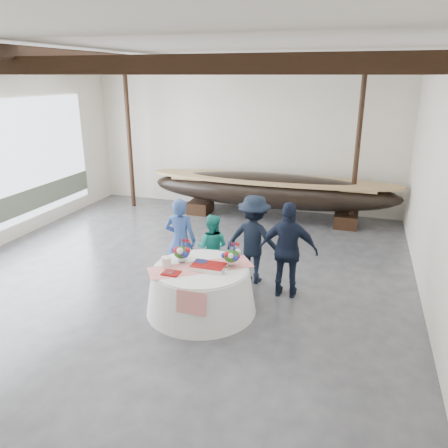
% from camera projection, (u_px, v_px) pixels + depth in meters
% --- Properties ---
extents(floor, '(10.00, 12.00, 0.01)m').
position_uv_depth(floor, '(168.00, 283.00, 9.18)').
color(floor, '#3D3D42').
rests_on(floor, ground).
extents(wall_back, '(10.00, 0.02, 4.50)m').
position_uv_depth(wall_back, '(244.00, 138.00, 13.86)').
color(wall_back, silver).
rests_on(wall_back, ground).
extents(wall_right, '(0.02, 12.00, 4.50)m').
position_uv_depth(wall_right, '(446.00, 200.00, 7.02)').
color(wall_right, silver).
rests_on(wall_right, ground).
extents(ceiling, '(10.00, 12.00, 0.01)m').
position_uv_depth(ceiling, '(157.00, 54.00, 7.72)').
color(ceiling, white).
rests_on(ceiling, wall_back).
extents(pavilion_structure, '(9.80, 11.76, 4.50)m').
position_uv_depth(pavilion_structure, '(177.00, 83.00, 8.64)').
color(pavilion_structure, black).
rests_on(pavilion_structure, ground).
extents(open_bay, '(0.03, 7.00, 3.20)m').
position_uv_depth(open_bay, '(0.00, 173.00, 10.90)').
color(open_bay, silver).
rests_on(open_bay, ground).
extents(longboat_display, '(7.48, 1.50, 1.40)m').
position_uv_depth(longboat_display, '(270.00, 190.00, 13.02)').
color(longboat_display, black).
rests_on(longboat_display, ground).
extents(banquet_table, '(2.03, 2.03, 0.87)m').
position_uv_depth(banquet_table, '(201.00, 289.00, 8.01)').
color(banquet_table, white).
rests_on(banquet_table, ground).
extents(tabletop_items, '(1.85, 1.52, 0.40)m').
position_uv_depth(tabletop_items, '(202.00, 258.00, 7.92)').
color(tabletop_items, red).
rests_on(tabletop_items, banquet_table).
extents(guest_woman_blue, '(0.70, 0.49, 1.80)m').
position_uv_depth(guest_woman_blue, '(180.00, 240.00, 9.07)').
color(guest_woman_blue, navy).
rests_on(guest_woman_blue, ground).
extents(guest_woman_teal, '(0.73, 0.58, 1.45)m').
position_uv_depth(guest_woman_teal, '(212.00, 248.00, 9.16)').
color(guest_woman_teal, teal).
rests_on(guest_woman_teal, ground).
extents(guest_man_left, '(1.28, 0.83, 1.87)m').
position_uv_depth(guest_man_left, '(254.00, 239.00, 9.02)').
color(guest_man_left, black).
rests_on(guest_man_left, ground).
extents(guest_man_right, '(1.15, 0.52, 1.92)m').
position_uv_depth(guest_man_right, '(288.00, 250.00, 8.38)').
color(guest_man_right, black).
rests_on(guest_man_right, ground).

